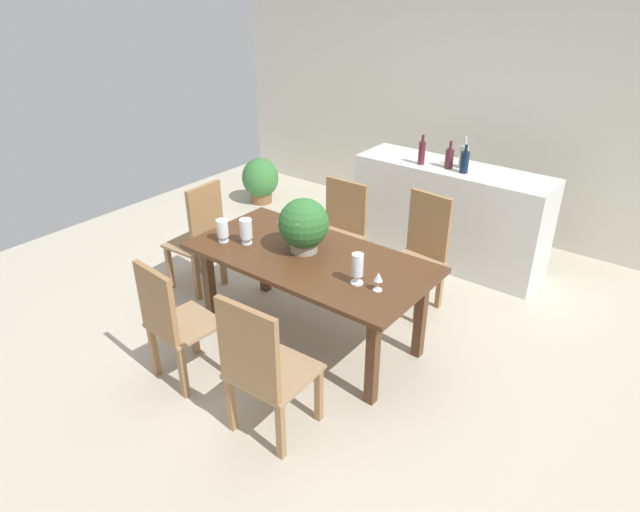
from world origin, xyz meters
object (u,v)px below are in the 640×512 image
at_px(crystal_vase_left, 222,229).
at_px(wine_bottle_clear, 449,158).
at_px(wine_bottle_amber, 465,162).
at_px(potted_plant_floor, 260,180).
at_px(flower_centerpiece, 304,225).
at_px(dining_table, 310,266).
at_px(wine_bottle_green, 422,152).
at_px(kitchen_counter, 449,215).
at_px(wine_bottle_dark, 464,156).
at_px(chair_head_end, 201,235).
at_px(crystal_vase_right, 246,230).
at_px(chair_near_left, 172,320).
at_px(chair_far_left, 340,225).
at_px(crystal_vase_center_near, 357,267).
at_px(chair_near_right, 261,366).
at_px(wine_glass, 378,278).
at_px(chair_far_right, 422,248).

relative_size(crystal_vase_left, wine_bottle_clear, 0.72).
distance_m(wine_bottle_amber, potted_plant_floor, 2.79).
bearing_deg(flower_centerpiece, potted_plant_floor, 140.12).
height_order(dining_table, wine_bottle_green, wine_bottle_green).
bearing_deg(kitchen_counter, wine_bottle_dark, 15.11).
bearing_deg(chair_head_end, wine_bottle_amber, 135.27).
bearing_deg(wine_bottle_green, dining_table, -88.36).
bearing_deg(crystal_vase_left, wine_bottle_clear, 66.52).
height_order(dining_table, crystal_vase_right, crystal_vase_right).
bearing_deg(dining_table, crystal_vase_right, -164.86).
bearing_deg(potted_plant_floor, wine_bottle_amber, -1.98).
relative_size(dining_table, chair_near_left, 1.95).
relative_size(dining_table, kitchen_counter, 0.98).
xyz_separation_m(chair_far_left, crystal_vase_center_near, (0.93, -1.10, 0.36)).
relative_size(chair_far_left, wine_bottle_amber, 3.59).
distance_m(chair_far_left, potted_plant_floor, 2.10).
height_order(flower_centerpiece, kitchen_counter, flower_centerpiece).
bearing_deg(wine_bottle_clear, crystal_vase_left, -113.48).
height_order(chair_near_right, crystal_vase_right, chair_near_right).
relative_size(crystal_vase_left, potted_plant_floor, 0.32).
distance_m(flower_centerpiece, crystal_vase_center_near, 0.62).
height_order(chair_near_left, potted_plant_floor, chair_near_left).
height_order(chair_far_left, chair_head_end, chair_head_end).
bearing_deg(crystal_vase_left, kitchen_counter, 66.47).
height_order(crystal_vase_right, potted_plant_floor, crystal_vase_right).
height_order(flower_centerpiece, crystal_vase_left, flower_centerpiece).
bearing_deg(chair_far_left, crystal_vase_left, -103.21).
xyz_separation_m(kitchen_counter, wine_bottle_amber, (0.14, -0.10, 0.60)).
xyz_separation_m(crystal_vase_left, wine_bottle_green, (0.64, 1.99, 0.25)).
bearing_deg(potted_plant_floor, chair_far_left, -25.72).
xyz_separation_m(chair_near_left, potted_plant_floor, (-1.87, 2.86, -0.22)).
bearing_deg(chair_near_left, wine_bottle_amber, -100.96).
bearing_deg(chair_near_right, chair_far_left, -69.36).
distance_m(chair_near_right, wine_glass, 0.96).
height_order(dining_table, kitchen_counter, kitchen_counter).
height_order(wine_bottle_clear, wine_bottle_amber, wine_bottle_amber).
relative_size(crystal_vase_center_near, wine_glass, 1.66).
distance_m(chair_head_end, crystal_vase_right, 0.80).
distance_m(crystal_vase_center_near, wine_bottle_green, 1.99).
height_order(chair_near_right, wine_glass, chair_near_right).
bearing_deg(potted_plant_floor, chair_far_right, -18.30).
distance_m(chair_far_right, wine_bottle_green, 1.07).
height_order(chair_near_left, chair_head_end, chair_head_end).
bearing_deg(flower_centerpiece, dining_table, -22.08).
height_order(flower_centerpiece, crystal_vase_center_near, flower_centerpiece).
bearing_deg(crystal_vase_right, kitchen_counter, 69.68).
bearing_deg(wine_glass, crystal_vase_left, -175.24).
bearing_deg(chair_near_right, chair_head_end, -33.47).
bearing_deg(crystal_vase_center_near, wine_bottle_clear, 98.87).
relative_size(chair_near_right, crystal_vase_center_near, 4.52).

